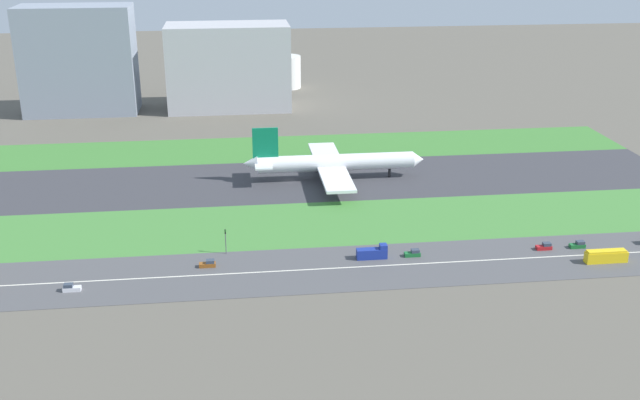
{
  "coord_description": "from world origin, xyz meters",
  "views": [
    {
      "loc": [
        -19.39,
        -252.42,
        87.32
      ],
      "look_at": [
        6.78,
        -36.5,
        6.0
      ],
      "focal_mm": 42.1,
      "sensor_mm": 36.0,
      "label": 1
    }
  ],
  "objects_px": {
    "car_1": "(208,264)",
    "hangar_building": "(229,67)",
    "bus_1": "(606,256)",
    "car_5": "(578,245)",
    "car_3": "(71,288)",
    "car_4": "(413,253)",
    "terminal_building": "(79,60)",
    "fuel_tank_centre": "(285,72)",
    "car_2": "(545,247)",
    "traffic_light": "(226,240)",
    "airliner": "(331,163)",
    "truck_0": "(373,253)",
    "fuel_tank_west": "(224,76)"
  },
  "relations": [
    {
      "from": "car_4",
      "to": "terminal_building",
      "type": "relative_size",
      "value": 0.08
    },
    {
      "from": "car_1",
      "to": "fuel_tank_west",
      "type": "bearing_deg",
      "value": 88.78
    },
    {
      "from": "truck_0",
      "to": "fuel_tank_centre",
      "type": "relative_size",
      "value": 0.48
    },
    {
      "from": "car_1",
      "to": "terminal_building",
      "type": "relative_size",
      "value": 0.08
    },
    {
      "from": "truck_0",
      "to": "car_5",
      "type": "bearing_deg",
      "value": 0.0
    },
    {
      "from": "airliner",
      "to": "traffic_light",
      "type": "distance_m",
      "value": 70.9
    },
    {
      "from": "airliner",
      "to": "truck_0",
      "type": "distance_m",
      "value": 68.19
    },
    {
      "from": "truck_0",
      "to": "terminal_building",
      "type": "bearing_deg",
      "value": 120.58
    },
    {
      "from": "car_1",
      "to": "hangar_building",
      "type": "height_order",
      "value": "hangar_building"
    },
    {
      "from": "hangar_building",
      "to": "fuel_tank_centre",
      "type": "xyz_separation_m",
      "value": [
        30.92,
        45.0,
        -11.67
      ]
    },
    {
      "from": "car_2",
      "to": "terminal_building",
      "type": "height_order",
      "value": "terminal_building"
    },
    {
      "from": "traffic_light",
      "to": "car_4",
      "type": "bearing_deg",
      "value": -8.85
    },
    {
      "from": "airliner",
      "to": "bus_1",
      "type": "distance_m",
      "value": 101.47
    },
    {
      "from": "car_1",
      "to": "car_3",
      "type": "bearing_deg",
      "value": -163.56
    },
    {
      "from": "bus_1",
      "to": "car_1",
      "type": "xyz_separation_m",
      "value": [
        -107.29,
        10.0,
        -0.9
      ]
    },
    {
      "from": "car_4",
      "to": "truck_0",
      "type": "relative_size",
      "value": 0.52
    },
    {
      "from": "car_5",
      "to": "car_3",
      "type": "height_order",
      "value": "same"
    },
    {
      "from": "bus_1",
      "to": "truck_0",
      "type": "distance_m",
      "value": 63.27
    },
    {
      "from": "terminal_building",
      "to": "airliner",
      "type": "bearing_deg",
      "value": -47.28
    },
    {
      "from": "car_2",
      "to": "bus_1",
      "type": "bearing_deg",
      "value": -37.23
    },
    {
      "from": "car_3",
      "to": "hangar_building",
      "type": "distance_m",
      "value": 197.38
    },
    {
      "from": "car_3",
      "to": "fuel_tank_centre",
      "type": "xyz_separation_m",
      "value": [
        72.32,
        237.0,
        7.84
      ]
    },
    {
      "from": "car_1",
      "to": "terminal_building",
      "type": "distance_m",
      "value": 194.04
    },
    {
      "from": "airliner",
      "to": "car_1",
      "type": "xyz_separation_m",
      "value": [
        -42.54,
        -68.0,
        -5.31
      ]
    },
    {
      "from": "bus_1",
      "to": "hangar_building",
      "type": "distance_m",
      "value": 217.18
    },
    {
      "from": "traffic_light",
      "to": "terminal_building",
      "type": "relative_size",
      "value": 0.14
    },
    {
      "from": "bus_1",
      "to": "fuel_tank_west",
      "type": "distance_m",
      "value": 258.26
    },
    {
      "from": "airliner",
      "to": "fuel_tank_centre",
      "type": "distance_m",
      "value": 159.07
    },
    {
      "from": "car_4",
      "to": "fuel_tank_centre",
      "type": "distance_m",
      "value": 227.83
    },
    {
      "from": "bus_1",
      "to": "hangar_building",
      "type": "xyz_separation_m",
      "value": [
        -99.78,
        192.0,
        18.62
      ]
    },
    {
      "from": "car_4",
      "to": "car_2",
      "type": "xyz_separation_m",
      "value": [
        37.97,
        0.0,
        0.0
      ]
    },
    {
      "from": "bus_1",
      "to": "hangar_building",
      "type": "relative_size",
      "value": 0.2
    },
    {
      "from": "terminal_building",
      "to": "car_3",
      "type": "bearing_deg",
      "value": -81.46
    },
    {
      "from": "car_3",
      "to": "hangar_building",
      "type": "height_order",
      "value": "hangar_building"
    },
    {
      "from": "airliner",
      "to": "traffic_light",
      "type": "bearing_deg",
      "value": -122.15
    },
    {
      "from": "truck_0",
      "to": "car_4",
      "type": "bearing_deg",
      "value": 0.0
    },
    {
      "from": "airliner",
      "to": "car_5",
      "type": "relative_size",
      "value": 14.77
    },
    {
      "from": "fuel_tank_west",
      "to": "airliner",
      "type": "bearing_deg",
      "value": -76.66
    },
    {
      "from": "car_1",
      "to": "car_3",
      "type": "height_order",
      "value": "same"
    },
    {
      "from": "fuel_tank_centre",
      "to": "car_3",
      "type": "bearing_deg",
      "value": -106.97
    },
    {
      "from": "truck_0",
      "to": "traffic_light",
      "type": "height_order",
      "value": "traffic_light"
    },
    {
      "from": "airliner",
      "to": "car_1",
      "type": "bearing_deg",
      "value": -122.03
    },
    {
      "from": "airliner",
      "to": "car_1",
      "type": "distance_m",
      "value": 80.38
    },
    {
      "from": "airliner",
      "to": "bus_1",
      "type": "relative_size",
      "value": 5.6
    },
    {
      "from": "airliner",
      "to": "car_5",
      "type": "height_order",
      "value": "airliner"
    },
    {
      "from": "truck_0",
      "to": "hangar_building",
      "type": "relative_size",
      "value": 0.14
    },
    {
      "from": "airliner",
      "to": "traffic_light",
      "type": "height_order",
      "value": "airliner"
    },
    {
      "from": "bus_1",
      "to": "hangar_building",
      "type": "height_order",
      "value": "hangar_building"
    },
    {
      "from": "car_3",
      "to": "fuel_tank_west",
      "type": "distance_m",
      "value": 240.23
    },
    {
      "from": "airliner",
      "to": "car_2",
      "type": "relative_size",
      "value": 14.77
    }
  ]
}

